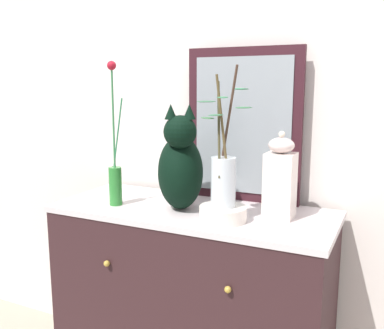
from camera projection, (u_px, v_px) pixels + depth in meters
wall_back at (222, 96)px, 1.94m from camera, size 4.40×0.08×2.60m
sideboard at (192, 307)px, 1.82m from camera, size 1.13×0.49×0.86m
mirror_leaning at (243, 126)px, 1.82m from camera, size 0.49×0.03×0.64m
cat_sitting at (180, 167)px, 1.71m from camera, size 0.29×0.44×0.42m
vase_slim_green at (115, 172)px, 1.78m from camera, size 0.07×0.05×0.58m
bowl_porcelain at (223, 213)px, 1.59m from camera, size 0.18×0.18×0.05m
vase_glass_clear at (223, 175)px, 1.56m from camera, size 0.18×0.19×0.51m
jar_lidded_porcelain at (280, 179)px, 1.60m from camera, size 0.11×0.11×0.33m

